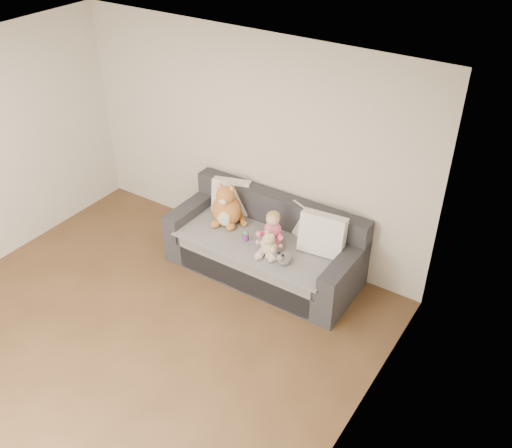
{
  "coord_description": "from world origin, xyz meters",
  "views": [
    {
      "loc": [
        3.29,
        -2.37,
        4.17
      ],
      "look_at": [
        0.52,
        1.87,
        0.75
      ],
      "focal_mm": 40.0,
      "sensor_mm": 36.0,
      "label": 1
    }
  ],
  "objects": [
    {
      "name": "cushion_left",
      "position": [
        -0.11,
        2.29,
        0.68
      ],
      "size": [
        0.49,
        0.33,
        0.43
      ],
      "rotation": [
        0.0,
        0.0,
        0.31
      ],
      "color": "white",
      "rests_on": "sofa"
    },
    {
      "name": "toddler",
      "position": [
        0.68,
        1.94,
        0.65
      ],
      "size": [
        0.3,
        0.44,
        0.43
      ],
      "rotation": [
        0.0,
        0.0,
        0.28
      ],
      "color": "#F05594",
      "rests_on": "sofa"
    },
    {
      "name": "plush_cow",
      "position": [
        0.95,
        1.75,
        0.54
      ],
      "size": [
        0.14,
        0.21,
        0.17
      ],
      "rotation": [
        0.0,
        0.0,
        -0.18
      ],
      "color": "white",
      "rests_on": "sofa"
    },
    {
      "name": "plush_cat",
      "position": [
        -0.0,
        2.05,
        0.67
      ],
      "size": [
        0.44,
        0.42,
        0.54
      ],
      "rotation": [
        0.0,
        0.0,
        0.29
      ],
      "color": "#B87729",
      "rests_on": "sofa"
    },
    {
      "name": "cushion_right_back",
      "position": [
        0.89,
        2.31,
        0.66
      ],
      "size": [
        0.45,
        0.33,
        0.39
      ],
      "rotation": [
        0.0,
        0.0,
        -0.41
      ],
      "color": "white",
      "rests_on": "sofa"
    },
    {
      "name": "teddy_bear",
      "position": [
        0.73,
        1.8,
        0.59
      ],
      "size": [
        0.23,
        0.18,
        0.29
      ],
      "rotation": [
        0.0,
        0.0,
        -0.32
      ],
      "color": "tan",
      "rests_on": "sofa"
    },
    {
      "name": "sofa",
      "position": [
        0.52,
        2.06,
        0.31
      ],
      "size": [
        2.2,
        0.94,
        0.85
      ],
      "color": "#28292E",
      "rests_on": "ground"
    },
    {
      "name": "room_shell",
      "position": [
        0.0,
        0.42,
        1.3
      ],
      "size": [
        5.0,
        5.0,
        5.0
      ],
      "color": "brown",
      "rests_on": "ground"
    },
    {
      "name": "sippy_cup",
      "position": [
        0.38,
        1.88,
        0.54
      ],
      "size": [
        0.12,
        0.08,
        0.13
      ],
      "rotation": [
        0.0,
        0.0,
        0.21
      ],
      "color": "#7A338C",
      "rests_on": "sofa"
    },
    {
      "name": "cushion_right_front",
      "position": [
        1.17,
        2.16,
        0.7
      ],
      "size": [
        0.51,
        0.27,
        0.47
      ],
      "rotation": [
        0.0,
        0.0,
        0.11
      ],
      "color": "white",
      "rests_on": "sofa"
    }
  ]
}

